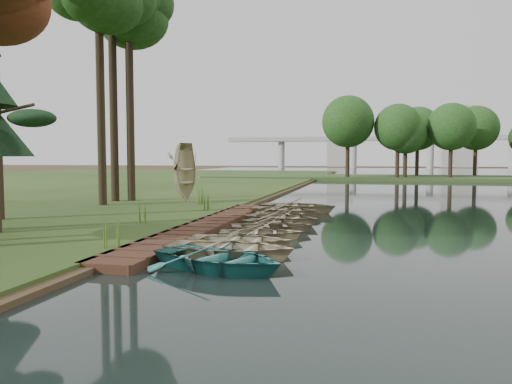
% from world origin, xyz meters
% --- Properties ---
extents(ground, '(300.00, 300.00, 0.00)m').
position_xyz_m(ground, '(0.00, 0.00, 0.00)').
color(ground, '#3D2F1D').
extents(boardwalk, '(1.60, 16.00, 0.30)m').
position_xyz_m(boardwalk, '(-1.60, 0.00, 0.15)').
color(boardwalk, '#3B2216').
rests_on(boardwalk, ground).
extents(peninsula, '(50.00, 14.00, 0.45)m').
position_xyz_m(peninsula, '(8.00, 50.00, 0.23)').
color(peninsula, '#2F461F').
rests_on(peninsula, ground).
extents(far_trees, '(45.60, 5.60, 8.80)m').
position_xyz_m(far_trees, '(4.67, 50.00, 6.43)').
color(far_trees, black).
rests_on(far_trees, peninsula).
extents(bridge, '(95.90, 4.00, 8.60)m').
position_xyz_m(bridge, '(12.31, 120.00, 7.08)').
color(bridge, '#A5A5A0').
rests_on(bridge, ground).
extents(building_a, '(10.00, 8.00, 18.00)m').
position_xyz_m(building_a, '(30.00, 140.00, 9.00)').
color(building_a, '#A5A5A0').
rests_on(building_a, ground).
extents(building_b, '(8.00, 8.00, 12.00)m').
position_xyz_m(building_b, '(-5.00, 145.00, 6.00)').
color(building_b, '#A5A5A0').
rests_on(building_b, ground).
extents(rowboat_0, '(4.53, 3.94, 0.78)m').
position_xyz_m(rowboat_0, '(1.16, -6.94, 0.44)').
color(rowboat_0, '#28706B').
rests_on(rowboat_0, water).
extents(rowboat_1, '(3.79, 2.73, 0.78)m').
position_xyz_m(rowboat_1, '(1.04, -5.51, 0.44)').
color(rowboat_1, tan).
rests_on(rowboat_1, water).
extents(rowboat_2, '(3.46, 2.54, 0.70)m').
position_xyz_m(rowboat_2, '(0.89, -3.92, 0.40)').
color(rowboat_2, tan).
rests_on(rowboat_2, water).
extents(rowboat_3, '(3.39, 2.74, 0.62)m').
position_xyz_m(rowboat_3, '(1.17, -1.97, 0.36)').
color(rowboat_3, tan).
rests_on(rowboat_3, water).
extents(rowboat_4, '(3.76, 3.22, 0.66)m').
position_xyz_m(rowboat_4, '(1.25, -0.38, 0.38)').
color(rowboat_4, tan).
rests_on(rowboat_4, water).
extents(rowboat_5, '(3.57, 3.11, 0.62)m').
position_xyz_m(rowboat_5, '(1.17, 0.78, 0.36)').
color(rowboat_5, tan).
rests_on(rowboat_5, water).
extents(rowboat_6, '(3.92, 3.25, 0.70)m').
position_xyz_m(rowboat_6, '(1.18, 2.22, 0.40)').
color(rowboat_6, tan).
rests_on(rowboat_6, water).
extents(rowboat_7, '(3.57, 3.10, 0.62)m').
position_xyz_m(rowboat_7, '(1.29, 4.17, 0.36)').
color(rowboat_7, tan).
rests_on(rowboat_7, water).
extents(rowboat_8, '(4.08, 3.35, 0.74)m').
position_xyz_m(rowboat_8, '(0.78, 5.26, 0.42)').
color(rowboat_8, tan).
rests_on(rowboat_8, water).
extents(rowboat_9, '(4.24, 3.19, 0.83)m').
position_xyz_m(rowboat_9, '(1.19, 6.90, 0.47)').
color(rowboat_9, tan).
rests_on(rowboat_9, water).
extents(stored_rowboat, '(4.18, 3.60, 0.73)m').
position_xyz_m(stored_rowboat, '(-5.66, 8.29, 0.66)').
color(stored_rowboat, tan).
rests_on(stored_rowboat, bank).
extents(tree_4, '(3.91, 3.91, 12.69)m').
position_xyz_m(tree_4, '(-9.81, 6.21, 11.08)').
color(tree_4, black).
rests_on(tree_4, bank).
extents(tree_5, '(6.01, 6.01, 14.73)m').
position_xyz_m(tree_5, '(-10.38, 8.65, 12.39)').
color(tree_5, black).
rests_on(tree_5, bank).
extents(tree_6, '(4.85, 4.85, 14.04)m').
position_xyz_m(tree_6, '(-9.53, 9.13, 12.11)').
color(tree_6, black).
rests_on(tree_6, bank).
extents(reeds_0, '(0.60, 0.60, 0.96)m').
position_xyz_m(reeds_0, '(-2.60, -5.81, 0.78)').
color(reeds_0, '#3F661E').
rests_on(reeds_0, bank).
extents(reeds_1, '(0.60, 0.60, 0.85)m').
position_xyz_m(reeds_1, '(-4.14, -0.46, 0.73)').
color(reeds_1, '#3F661E').
rests_on(reeds_1, bank).
extents(reeds_2, '(0.60, 0.60, 0.86)m').
position_xyz_m(reeds_2, '(-3.15, 4.78, 0.73)').
color(reeds_2, '#3F661E').
rests_on(reeds_2, bank).
extents(reeds_3, '(0.60, 0.60, 1.03)m').
position_xyz_m(reeds_3, '(-4.52, 7.86, 0.82)').
color(reeds_3, '#3F661E').
rests_on(reeds_3, bank).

